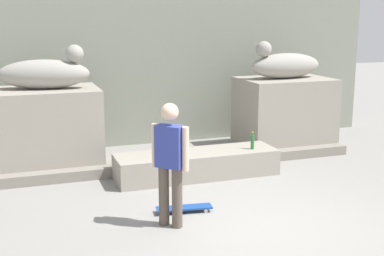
# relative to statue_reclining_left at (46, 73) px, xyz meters

# --- Properties ---
(ground_plane) EXTENTS (40.00, 40.00, 0.00)m
(ground_plane) POSITION_rel_statue_reclining_left_xyz_m (2.38, -3.63, -1.77)
(ground_plane) COLOR gray
(pedestal_left) EXTENTS (1.87, 1.32, 1.49)m
(pedestal_left) POSITION_rel_statue_reclining_left_xyz_m (-0.04, 0.01, -1.03)
(pedestal_left) COLOR gray
(pedestal_left) RESTS_ON ground_plane
(pedestal_right) EXTENTS (1.87, 1.32, 1.49)m
(pedestal_right) POSITION_rel_statue_reclining_left_xyz_m (4.80, 0.01, -1.03)
(pedestal_right) COLOR gray
(pedestal_right) RESTS_ON ground_plane
(statue_reclining_left) EXTENTS (1.68, 0.87, 0.78)m
(statue_reclining_left) POSITION_rel_statue_reclining_left_xyz_m (0.00, 0.00, 0.00)
(statue_reclining_left) COLOR #9A958C
(statue_reclining_left) RESTS_ON pedestal_left
(statue_reclining_right) EXTENTS (1.64, 0.70, 0.78)m
(statue_reclining_right) POSITION_rel_statue_reclining_left_xyz_m (4.76, 0.00, 0.00)
(statue_reclining_right) COLOR #9A958C
(statue_reclining_right) RESTS_ON pedestal_right
(ledge_block) EXTENTS (2.85, 0.79, 0.44)m
(ledge_block) POSITION_rel_statue_reclining_left_xyz_m (2.38, -1.29, -1.55)
(ledge_block) COLOR gray
(ledge_block) RESTS_ON ground_plane
(skater) EXTENTS (0.41, 0.41, 1.67)m
(skater) POSITION_rel_statue_reclining_left_xyz_m (1.32, -3.21, -0.85)
(skater) COLOR brown
(skater) RESTS_ON ground_plane
(skateboard) EXTENTS (0.82, 0.30, 0.08)m
(skateboard) POSITION_rel_statue_reclining_left_xyz_m (1.64, -2.82, -1.71)
(skateboard) COLOR navy
(skateboard) RESTS_ON ground_plane
(bottle_green) EXTENTS (0.06, 0.06, 0.31)m
(bottle_green) POSITION_rel_statue_reclining_left_xyz_m (3.38, -1.42, -1.20)
(bottle_green) COLOR #1E722D
(bottle_green) RESTS_ON ledge_block
(bottle_brown) EXTENTS (0.07, 0.07, 0.29)m
(bottle_brown) POSITION_rel_statue_reclining_left_xyz_m (1.77, -1.29, -1.21)
(bottle_brown) COLOR #593314
(bottle_brown) RESTS_ON ledge_block
(stair_step) EXTENTS (6.70, 0.50, 0.18)m
(stair_step) POSITION_rel_statue_reclining_left_xyz_m (2.38, -0.67, -1.68)
(stair_step) COLOR gray
(stair_step) RESTS_ON ground_plane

